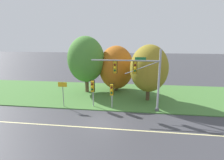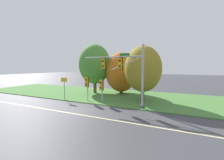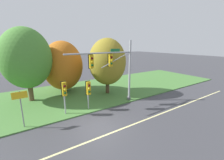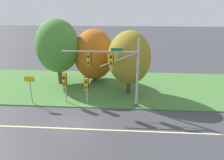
{
  "view_description": "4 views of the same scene",
  "coord_description": "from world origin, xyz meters",
  "px_view_note": "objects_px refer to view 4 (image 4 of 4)",
  "views": [
    {
      "loc": [
        2.86,
        -14.79,
        7.63
      ],
      "look_at": [
        0.59,
        2.92,
        3.37
      ],
      "focal_mm": 28.0,
      "sensor_mm": 36.0,
      "label": 1
    },
    {
      "loc": [
        8.99,
        -12.06,
        4.37
      ],
      "look_at": [
        1.98,
        3.02,
        2.89
      ],
      "focal_mm": 24.0,
      "sensor_mm": 36.0,
      "label": 2
    },
    {
      "loc": [
        -5.04,
        -9.23,
        6.32
      ],
      "look_at": [
        3.43,
        3.53,
        2.55
      ],
      "focal_mm": 24.0,
      "sensor_mm": 36.0,
      "label": 3
    },
    {
      "loc": [
        4.39,
        -16.23,
        9.64
      ],
      "look_at": [
        2.95,
        4.41,
        2.26
      ],
      "focal_mm": 35.0,
      "sensor_mm": 36.0,
      "label": 4
    }
  ],
  "objects_px": {
    "pedestrian_signal_further_along": "(64,82)",
    "route_sign_post": "(30,85)",
    "tree_behind_signpost": "(129,58)",
    "tree_left_of_mast": "(94,55)",
    "traffic_signal_mast": "(116,66)",
    "pedestrian_signal_near_kerb": "(86,85)",
    "tree_nearest_road": "(58,46)"
  },
  "relations": [
    {
      "from": "tree_left_of_mast",
      "to": "tree_behind_signpost",
      "type": "bearing_deg",
      "value": -41.1
    },
    {
      "from": "pedestrian_signal_near_kerb",
      "to": "tree_behind_signpost",
      "type": "xyz_separation_m",
      "value": [
        4.11,
        3.24,
        2.0
      ]
    },
    {
      "from": "route_sign_post",
      "to": "tree_nearest_road",
      "type": "height_order",
      "value": "tree_nearest_road"
    },
    {
      "from": "tree_nearest_road",
      "to": "tree_left_of_mast",
      "type": "distance_m",
      "value": 4.49
    },
    {
      "from": "tree_left_of_mast",
      "to": "tree_behind_signpost",
      "type": "xyz_separation_m",
      "value": [
        4.37,
        -3.82,
        0.59
      ]
    },
    {
      "from": "pedestrian_signal_near_kerb",
      "to": "traffic_signal_mast",
      "type": "bearing_deg",
      "value": -2.06
    },
    {
      "from": "traffic_signal_mast",
      "to": "tree_left_of_mast",
      "type": "distance_m",
      "value": 7.85
    },
    {
      "from": "route_sign_post",
      "to": "tree_behind_signpost",
      "type": "height_order",
      "value": "tree_behind_signpost"
    },
    {
      "from": "traffic_signal_mast",
      "to": "tree_behind_signpost",
      "type": "relative_size",
      "value": 1.05
    },
    {
      "from": "pedestrian_signal_near_kerb",
      "to": "pedestrian_signal_further_along",
      "type": "relative_size",
      "value": 0.92
    },
    {
      "from": "pedestrian_signal_further_along",
      "to": "route_sign_post",
      "type": "xyz_separation_m",
      "value": [
        -3.31,
        -0.36,
        -0.23
      ]
    },
    {
      "from": "traffic_signal_mast",
      "to": "pedestrian_signal_near_kerb",
      "type": "distance_m",
      "value": 3.54
    },
    {
      "from": "route_sign_post",
      "to": "traffic_signal_mast",
      "type": "bearing_deg",
      "value": 0.31
    },
    {
      "from": "tree_left_of_mast",
      "to": "tree_behind_signpost",
      "type": "distance_m",
      "value": 5.84
    },
    {
      "from": "route_sign_post",
      "to": "tree_nearest_road",
      "type": "distance_m",
      "value": 6.55
    },
    {
      "from": "route_sign_post",
      "to": "tree_left_of_mast",
      "type": "xyz_separation_m",
      "value": [
        5.23,
        7.2,
        1.44
      ]
    },
    {
      "from": "pedestrian_signal_further_along",
      "to": "tree_behind_signpost",
      "type": "xyz_separation_m",
      "value": [
        6.29,
        3.02,
        1.79
      ]
    },
    {
      "from": "route_sign_post",
      "to": "tree_left_of_mast",
      "type": "relative_size",
      "value": 0.44
    },
    {
      "from": "tree_left_of_mast",
      "to": "traffic_signal_mast",
      "type": "bearing_deg",
      "value": -66.18
    },
    {
      "from": "route_sign_post",
      "to": "tree_behind_signpost",
      "type": "distance_m",
      "value": 10.38
    },
    {
      "from": "tree_left_of_mast",
      "to": "tree_nearest_road",
      "type": "bearing_deg",
      "value": -161.74
    },
    {
      "from": "pedestrian_signal_further_along",
      "to": "route_sign_post",
      "type": "distance_m",
      "value": 3.34
    },
    {
      "from": "pedestrian_signal_near_kerb",
      "to": "route_sign_post",
      "type": "bearing_deg",
      "value": -178.43
    },
    {
      "from": "pedestrian_signal_near_kerb",
      "to": "tree_left_of_mast",
      "type": "relative_size",
      "value": 0.43
    },
    {
      "from": "pedestrian_signal_near_kerb",
      "to": "route_sign_post",
      "type": "xyz_separation_m",
      "value": [
        -5.49,
        -0.15,
        -0.02
      ]
    },
    {
      "from": "tree_nearest_road",
      "to": "tree_behind_signpost",
      "type": "height_order",
      "value": "tree_nearest_road"
    },
    {
      "from": "traffic_signal_mast",
      "to": "tree_nearest_road",
      "type": "bearing_deg",
      "value": 141.31
    },
    {
      "from": "tree_behind_signpost",
      "to": "route_sign_post",
      "type": "bearing_deg",
      "value": -160.57
    },
    {
      "from": "traffic_signal_mast",
      "to": "tree_left_of_mast",
      "type": "bearing_deg",
      "value": 113.82
    },
    {
      "from": "traffic_signal_mast",
      "to": "pedestrian_signal_near_kerb",
      "type": "relative_size",
      "value": 2.57
    },
    {
      "from": "traffic_signal_mast",
      "to": "tree_nearest_road",
      "type": "distance_m",
      "value": 9.31
    },
    {
      "from": "traffic_signal_mast",
      "to": "pedestrian_signal_further_along",
      "type": "bearing_deg",
      "value": 176.42
    }
  ]
}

